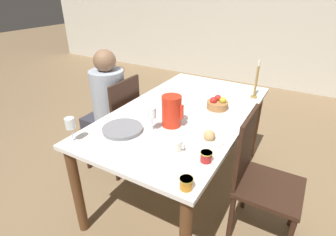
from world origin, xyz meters
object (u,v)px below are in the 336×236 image
jam_jar_amber (186,183)px  candlestick_tall (256,83)px  teacup_near_person (176,146)px  person_seated (107,102)px  fruit_bowl (218,104)px  serving_tray (123,129)px  jam_jar_red (206,156)px  chair_opposite (259,177)px  bread_plate (209,138)px  wine_glass_juice (70,125)px  wine_glass_water (152,114)px  chair_person_side (117,123)px  red_pitcher (172,111)px

jam_jar_amber → candlestick_tall: bearing=89.9°
teacup_near_person → candlestick_tall: candlestick_tall is taller
jam_jar_amber → person_seated: bearing=148.3°
jam_jar_amber → fruit_bowl: bearing=101.7°
serving_tray → candlestick_tall: (0.63, 1.06, 0.12)m
jam_jar_amber → jam_jar_red: same height
chair_opposite → person_seated: (-1.42, 0.10, 0.20)m
person_seated → bread_plate: person_seated is taller
person_seated → wine_glass_juice: person_seated is taller
wine_glass_water → fruit_bowl: 0.63m
wine_glass_juice → jam_jar_red: size_ratio=2.36×
chair_person_side → chair_opposite: same height
teacup_near_person → jam_jar_amber: size_ratio=1.98×
red_pitcher → teacup_near_person: size_ratio=1.60×
person_seated → wine_glass_juice: bearing=-153.4°
fruit_bowl → teacup_near_person: bearing=-90.3°
chair_person_side → wine_glass_water: bearing=-118.3°
wine_glass_juice → bread_plate: wine_glass_juice is taller
wine_glass_juice → serving_tray: size_ratio=0.60×
jam_jar_red → bread_plate: bearing=107.6°
wine_glass_juice → red_pitcher: bearing=48.9°
bread_plate → fruit_bowl: (-0.13, 0.49, 0.02)m
chair_opposite → person_seated: 1.44m
chair_opposite → red_pitcher: red_pitcher is taller
chair_person_side → wine_glass_water: 0.81m
chair_person_side → chair_opposite: (1.33, -0.11, 0.00)m
fruit_bowl → wine_glass_water: bearing=-114.5°
red_pitcher → candlestick_tall: candlestick_tall is taller
person_seated → jam_jar_red: 1.26m
red_pitcher → jam_jar_red: 0.48m
red_pitcher → fruit_bowl: 0.47m
person_seated → red_pitcher: (0.78, -0.19, 0.17)m
wine_glass_juice → candlestick_tall: candlestick_tall is taller
bread_plate → jam_jar_amber: (0.07, -0.47, 0.01)m
wine_glass_juice → candlestick_tall: (0.82, 1.32, 0.01)m
chair_person_side → jam_jar_red: bearing=-113.9°
chair_person_side → jam_jar_amber: (1.08, -0.73, 0.30)m
wine_glass_water → fruit_bowl: wine_glass_water is taller
wine_glass_juice → chair_opposite: bearing=28.6°
person_seated → fruit_bowl: size_ratio=6.87×
wine_glass_juice → jam_jar_red: bearing=15.5°
person_seated → fruit_bowl: bearing=-75.8°
chair_opposite → wine_glass_water: size_ratio=5.35×
chair_person_side → person_seated: person_seated is taller
chair_opposite → fruit_bowl: 0.65m
red_pitcher → wine_glass_water: size_ratio=1.27×
serving_tray → bread_plate: bearing=17.9°
jam_jar_red → wine_glass_water: bearing=162.7°
chair_opposite → wine_glass_water: 0.85m
person_seated → candlestick_tall: (1.17, 0.63, 0.19)m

